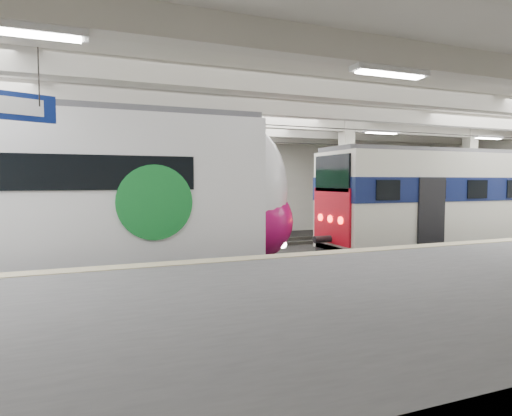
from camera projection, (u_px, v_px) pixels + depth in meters
name	position (u px, v px, depth m)	size (l,w,h in m)	color
station_hall	(289.00, 169.00, 11.97)	(36.00, 24.00, 5.75)	black
modern_emu	(50.00, 201.00, 11.37)	(15.32, 3.16, 4.87)	white
older_rer	(465.00, 201.00, 16.76)	(12.26, 2.71, 4.10)	silver
far_train	(42.00, 194.00, 16.23)	(14.90, 3.77, 4.68)	white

